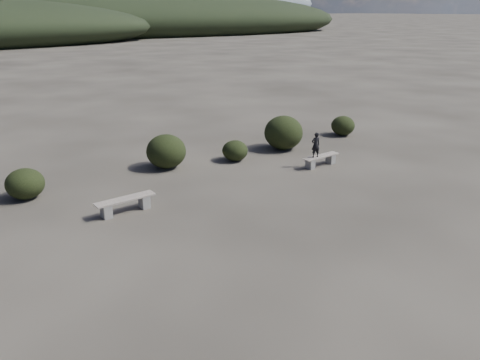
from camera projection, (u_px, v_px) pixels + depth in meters
ground at (330, 260)px, 11.47m from camera, size 1200.00×1200.00×0.00m
bench_left at (126, 204)px, 14.10m from camera, size 1.87×0.57×0.46m
bench_right at (321, 160)px, 18.32m from camera, size 1.71×0.50×0.42m
seated_person at (316, 145)px, 17.91m from camera, size 0.40×0.30×0.98m
shrub_a at (25, 184)px, 15.10m from camera, size 1.22×1.22×1.00m
shrub_b at (166, 151)px, 18.00m from camera, size 1.53×1.53×1.31m
shrub_c at (235, 151)px, 18.93m from camera, size 1.04×1.04×0.83m
shrub_d at (284, 133)px, 20.40m from camera, size 1.69×1.69×1.48m
shrub_e at (343, 126)px, 22.75m from camera, size 1.14×1.14×0.95m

